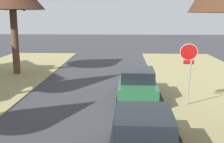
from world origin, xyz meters
The scene contains 3 objects.
stop_sign_far centered at (4.58, 12.41, 2.14)m, with size 0.82×0.77×2.91m.
parked_sedan_black centered at (2.18, 7.20, 0.72)m, with size 2.04×4.45×1.57m.
parked_sedan_green centered at (2.30, 13.42, 0.72)m, with size 2.04×4.45×1.57m.
Camera 1 is at (1.60, -0.42, 4.25)m, focal length 44.98 mm.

